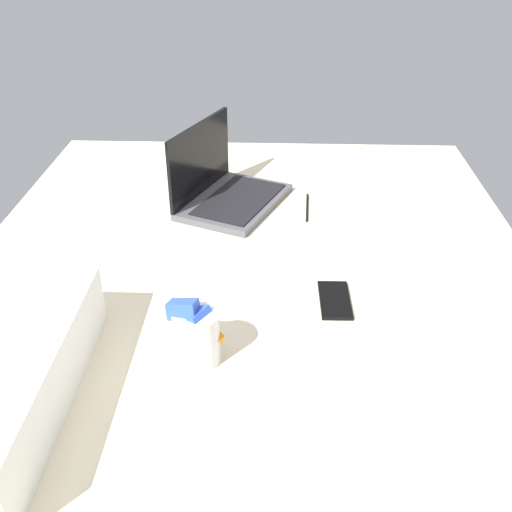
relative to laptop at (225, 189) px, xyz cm
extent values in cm
cube|color=beige|center=(-40.90, -9.09, -13.41)|extent=(180.00, 140.00, 18.00)
cube|color=#4C4C51|center=(-1.19, -2.80, -3.41)|extent=(39.37, 34.08, 2.00)
cube|color=black|center=(-1.78, -4.18, -2.21)|extent=(33.34, 26.99, 0.40)
cube|color=black|center=(3.11, 7.32, 8.09)|extent=(30.76, 13.84, 21.00)
cylinder|color=silver|center=(-68.31, -0.27, 1.09)|extent=(9.00, 9.00, 11.00)
cube|color=#268C33|center=(-68.21, -0.63, -1.16)|extent=(7.86, 8.02, 6.37)
cube|color=orange|center=(-68.61, -2.09, 0.93)|extent=(7.36, 7.33, 4.52)
cube|color=red|center=(-67.52, 0.05, 3.02)|extent=(7.06, 7.47, 4.74)
cube|color=blue|center=(-68.24, -0.18, 5.11)|extent=(7.51, 7.95, 5.62)
cube|color=blue|center=(-67.85, 2.04, 7.20)|extent=(5.26, 6.52, 4.84)
cube|color=black|center=(-48.22, -28.48, -4.01)|extent=(14.12, 7.06, 0.80)
cube|color=black|center=(-2.55, -23.91, -4.11)|extent=(17.01, 1.42, 0.60)
camera|label=1|loc=(-156.46, -15.03, 73.81)|focal=41.64mm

